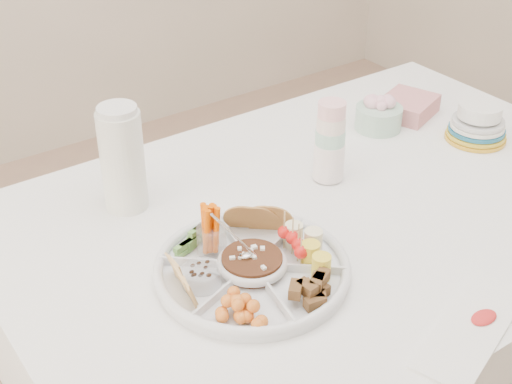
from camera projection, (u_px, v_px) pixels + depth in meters
dining_table at (329, 328)px, 1.82m from camera, size 1.52×1.02×0.76m
party_tray at (252, 266)px, 1.39m from camera, size 0.48×0.48×0.04m
bean_dip at (252, 263)px, 1.39m from camera, size 0.15×0.15×0.04m
tortillas at (258, 219)px, 1.49m from camera, size 0.14×0.14×0.07m
carrot_cucumber at (200, 227)px, 1.43m from camera, size 0.15×0.15×0.11m
pita_raisins at (189, 275)px, 1.33m from camera, size 0.13×0.13×0.06m
cherries at (245, 305)px, 1.28m from camera, size 0.14×0.14×0.04m
granola_chunks at (309, 286)px, 1.32m from camera, size 0.13×0.13×0.04m
banana_tomato at (311, 235)px, 1.42m from camera, size 0.16×0.16×0.10m
cup_stack at (330, 141)px, 1.66m from camera, size 0.09×0.09×0.20m
thermos at (122, 157)px, 1.55m from camera, size 0.10×0.10×0.25m
flower_bowl at (379, 113)px, 1.91m from camera, size 0.13×0.13×0.09m
napkin_stack at (408, 106)px, 2.00m from camera, size 0.19×0.18×0.05m
plate_stack at (478, 122)px, 1.86m from camera, size 0.19×0.19×0.10m
placemat at (472, 327)px, 1.28m from camera, size 0.34×0.21×0.01m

